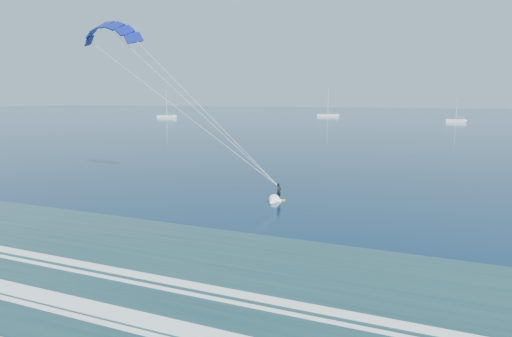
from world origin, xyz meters
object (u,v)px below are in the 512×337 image
Objects in this scene: kitesurfer_rig at (191,104)px; sailboat_2 at (456,121)px; sailboat_0 at (167,116)px; sailboat_1 at (328,115)px.

sailboat_2 is (22.38, 159.84, -8.26)m from kitesurfer_rig.
sailboat_1 is (67.01, 46.98, 0.00)m from sailboat_0.
sailboat_0 reaches higher than sailboat_2.
sailboat_0 is 81.84m from sailboat_1.
sailboat_2 is at bearing 5.25° from sailboat_0.
kitesurfer_rig is 199.01m from sailboat_1.
sailboat_0 is 1.34× the size of sailboat_2.
sailboat_1 is 70.37m from sailboat_2.
kitesurfer_rig reaches higher than sailboat_1.
kitesurfer_rig is 182.05m from sailboat_0.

